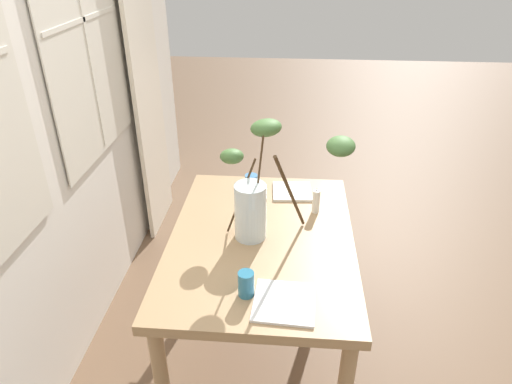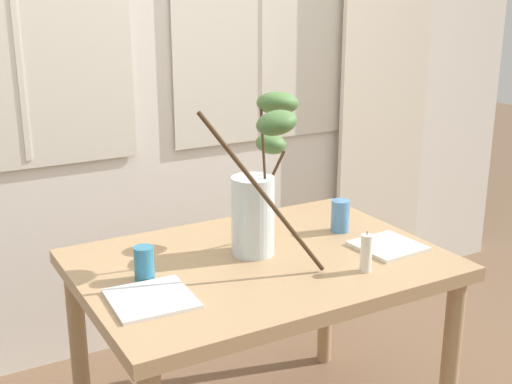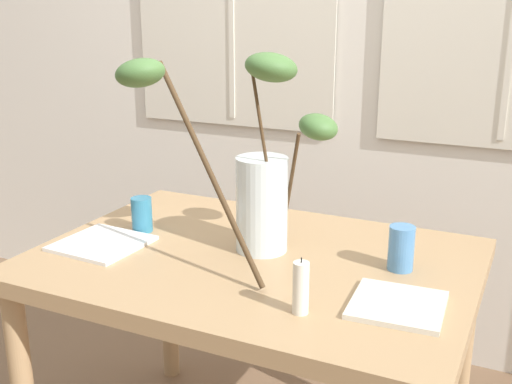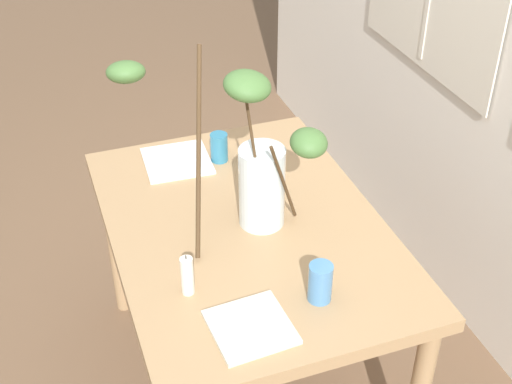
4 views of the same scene
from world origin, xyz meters
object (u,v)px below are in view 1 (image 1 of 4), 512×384
object	(u,v)px
drinking_glass_blue_right	(251,185)
plate_square_right	(292,191)
dining_table	(262,252)
drinking_glass_blue_left	(246,284)
plate_square_left	(284,302)
vase_with_branches	(257,195)
pillar_candle	(316,201)

from	to	relation	value
drinking_glass_blue_right	plate_square_right	distance (m)	0.24
dining_table	plate_square_right	size ratio (longest dim) A/B	5.73
drinking_glass_blue_left	plate_square_right	bearing A→B (deg)	-11.49
drinking_glass_blue_right	dining_table	bearing A→B (deg)	-167.83
drinking_glass_blue_left	plate_square_left	xyz separation A→B (m)	(-0.04, -0.16, -0.05)
plate_square_left	vase_with_branches	bearing A→B (deg)	17.52
drinking_glass_blue_left	plate_square_left	size ratio (longest dim) A/B	0.46
pillar_candle	vase_with_branches	bearing A→B (deg)	129.63
plate_square_left	pillar_candle	world-z (taller)	pillar_candle
dining_table	plate_square_left	xyz separation A→B (m)	(-0.45, -0.12, 0.10)
vase_with_branches	drinking_glass_blue_left	world-z (taller)	vase_with_branches
drinking_glass_blue_left	plate_square_right	distance (m)	0.88
vase_with_branches	plate_square_right	bearing A→B (deg)	-20.51
dining_table	drinking_glass_blue_left	xyz separation A→B (m)	(-0.41, 0.03, 0.15)
pillar_candle	drinking_glass_blue_right	bearing A→B (deg)	66.44
vase_with_branches	plate_square_left	world-z (taller)	vase_with_branches
dining_table	drinking_glass_blue_right	xyz separation A→B (m)	(0.40, 0.09, 0.16)
vase_with_branches	pillar_candle	size ratio (longest dim) A/B	4.49
drinking_glass_blue_right	plate_square_right	xyz separation A→B (m)	(0.05, -0.23, -0.06)
drinking_glass_blue_left	pillar_candle	bearing A→B (deg)	-24.41
pillar_candle	plate_square_right	bearing A→B (deg)	31.78
drinking_glass_blue_right	plate_square_left	xyz separation A→B (m)	(-0.85, -0.21, -0.06)
plate_square_right	drinking_glass_blue_right	bearing A→B (deg)	101.67
drinking_glass_blue_left	pillar_candle	world-z (taller)	pillar_candle
vase_with_branches	plate_square_right	size ratio (longest dim) A/B	2.90
vase_with_branches	pillar_candle	world-z (taller)	vase_with_branches
drinking_glass_blue_left	pillar_candle	size ratio (longest dim) A/B	0.79
plate_square_right	dining_table	bearing A→B (deg)	162.54
vase_with_branches	drinking_glass_blue_right	distance (m)	0.43
plate_square_right	pillar_candle	size ratio (longest dim) A/B	1.55
drinking_glass_blue_right	pillar_candle	world-z (taller)	pillar_candle
dining_table	plate_square_left	size ratio (longest dim) A/B	5.13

